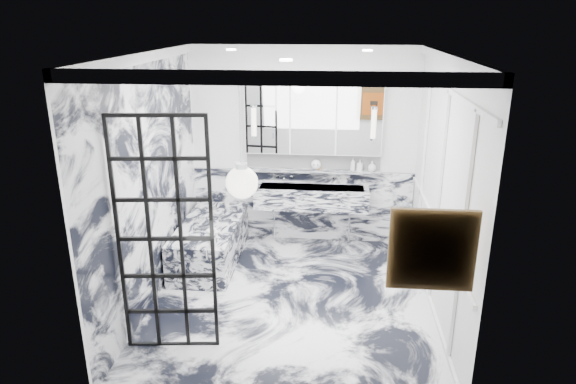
# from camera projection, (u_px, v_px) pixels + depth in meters

# --- Properties ---
(floor) EXTENTS (3.60, 3.60, 0.00)m
(floor) POSITION_uv_depth(u_px,v_px,m) (291.00, 299.00, 6.04)
(floor) COLOR silver
(floor) RESTS_ON ground
(ceiling) EXTENTS (3.60, 3.60, 0.00)m
(ceiling) POSITION_uv_depth(u_px,v_px,m) (292.00, 53.00, 5.14)
(ceiling) COLOR white
(ceiling) RESTS_ON wall_back
(wall_back) EXTENTS (3.60, 0.00, 3.60)m
(wall_back) POSITION_uv_depth(u_px,v_px,m) (303.00, 147.00, 7.29)
(wall_back) COLOR white
(wall_back) RESTS_ON floor
(wall_front) EXTENTS (3.60, 0.00, 3.60)m
(wall_front) POSITION_uv_depth(u_px,v_px,m) (271.00, 259.00, 3.90)
(wall_front) COLOR white
(wall_front) RESTS_ON floor
(wall_left) EXTENTS (0.00, 3.60, 3.60)m
(wall_left) POSITION_uv_depth(u_px,v_px,m) (149.00, 182.00, 5.73)
(wall_left) COLOR white
(wall_left) RESTS_ON floor
(wall_right) EXTENTS (0.00, 3.60, 3.60)m
(wall_right) POSITION_uv_depth(u_px,v_px,m) (441.00, 190.00, 5.45)
(wall_right) COLOR white
(wall_right) RESTS_ON floor
(marble_clad_back) EXTENTS (3.18, 0.05, 1.05)m
(marble_clad_back) POSITION_uv_depth(u_px,v_px,m) (302.00, 205.00, 7.55)
(marble_clad_back) COLOR silver
(marble_clad_back) RESTS_ON floor
(marble_clad_left) EXTENTS (0.02, 3.56, 2.68)m
(marble_clad_left) POSITION_uv_depth(u_px,v_px,m) (151.00, 187.00, 5.75)
(marble_clad_left) COLOR silver
(marble_clad_left) RESTS_ON floor
(panel_molding) EXTENTS (0.03, 3.40, 2.30)m
(panel_molding) POSITION_uv_depth(u_px,v_px,m) (438.00, 199.00, 5.48)
(panel_molding) COLOR white
(panel_molding) RESTS_ON floor
(soap_bottle_a) EXTENTS (0.09, 0.09, 0.19)m
(soap_bottle_a) POSITION_uv_depth(u_px,v_px,m) (353.00, 164.00, 7.21)
(soap_bottle_a) COLOR #8C5919
(soap_bottle_a) RESTS_ON ledge
(soap_bottle_b) EXTENTS (0.09, 0.09, 0.17)m
(soap_bottle_b) POSITION_uv_depth(u_px,v_px,m) (360.00, 165.00, 7.20)
(soap_bottle_b) COLOR #4C4C51
(soap_bottle_b) RESTS_ON ledge
(soap_bottle_c) EXTENTS (0.14, 0.14, 0.15)m
(soap_bottle_c) POSITION_uv_depth(u_px,v_px,m) (372.00, 166.00, 7.19)
(soap_bottle_c) COLOR silver
(soap_bottle_c) RESTS_ON ledge
(face_pot) EXTENTS (0.14, 0.14, 0.14)m
(face_pot) POSITION_uv_depth(u_px,v_px,m) (316.00, 165.00, 7.26)
(face_pot) COLOR white
(face_pot) RESTS_ON ledge
(amber_bottle) EXTENTS (0.04, 0.04, 0.10)m
(amber_bottle) POSITION_uv_depth(u_px,v_px,m) (320.00, 166.00, 7.26)
(amber_bottle) COLOR #8C5919
(amber_bottle) RESTS_ON ledge
(flower_vase) EXTENTS (0.08, 0.08, 0.12)m
(flower_vase) POSITION_uv_depth(u_px,v_px,m) (213.00, 243.00, 6.07)
(flower_vase) COLOR silver
(flower_vase) RESTS_ON bathtub
(crittall_door) EXTENTS (0.88, 0.14, 2.34)m
(crittall_door) POSITION_uv_depth(u_px,v_px,m) (165.00, 239.00, 4.82)
(crittall_door) COLOR black
(crittall_door) RESTS_ON floor
(artwork) EXTENTS (0.54, 0.05, 0.54)m
(artwork) POSITION_uv_depth(u_px,v_px,m) (432.00, 250.00, 3.79)
(artwork) COLOR #B74212
(artwork) RESTS_ON wall_front
(pendant_light) EXTENTS (0.26, 0.26, 0.26)m
(pendant_light) POSITION_uv_depth(u_px,v_px,m) (242.00, 183.00, 4.15)
(pendant_light) COLOR white
(pendant_light) RESTS_ON ceiling
(trough_sink) EXTENTS (1.60, 0.45, 0.30)m
(trough_sink) POSITION_uv_depth(u_px,v_px,m) (312.00, 197.00, 7.26)
(trough_sink) COLOR silver
(trough_sink) RESTS_ON wall_back
(ledge) EXTENTS (1.90, 0.14, 0.04)m
(ledge) POSITION_uv_depth(u_px,v_px,m) (313.00, 171.00, 7.30)
(ledge) COLOR silver
(ledge) RESTS_ON wall_back
(subway_tile) EXTENTS (1.90, 0.03, 0.23)m
(subway_tile) POSITION_uv_depth(u_px,v_px,m) (313.00, 160.00, 7.32)
(subway_tile) COLOR white
(subway_tile) RESTS_ON wall_back
(mirror_cabinet) EXTENTS (1.90, 0.16, 1.00)m
(mirror_cabinet) POSITION_uv_depth(u_px,v_px,m) (313.00, 119.00, 7.07)
(mirror_cabinet) COLOR white
(mirror_cabinet) RESTS_ON wall_back
(sconce_left) EXTENTS (0.07, 0.07, 0.40)m
(sconce_left) POSITION_uv_depth(u_px,v_px,m) (254.00, 122.00, 7.06)
(sconce_left) COLOR white
(sconce_left) RESTS_ON mirror_cabinet
(sconce_right) EXTENTS (0.07, 0.07, 0.40)m
(sconce_right) POSITION_uv_depth(u_px,v_px,m) (374.00, 124.00, 6.92)
(sconce_right) COLOR white
(sconce_right) RESTS_ON mirror_cabinet
(bathtub) EXTENTS (0.75, 1.65, 0.55)m
(bathtub) POSITION_uv_depth(u_px,v_px,m) (210.00, 242.00, 6.90)
(bathtub) COLOR silver
(bathtub) RESTS_ON floor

